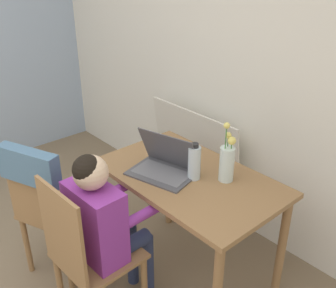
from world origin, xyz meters
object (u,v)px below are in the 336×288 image
object	(u,v)px
chair_spare	(43,193)
person_seated	(103,219)
laptop	(165,164)
flower_vase	(227,161)
water_bottle	(194,162)
chair_occupied	(87,256)

from	to	relation	value
chair_spare	person_seated	xyz separation A→B (m)	(0.47, 0.12, 0.02)
person_seated	laptop	distance (m)	0.48
person_seated	flower_vase	xyz separation A→B (m)	(0.27, 0.65, 0.22)
person_seated	flower_vase	distance (m)	0.74
laptop	person_seated	bearing A→B (deg)	-101.20
person_seated	flower_vase	size ratio (longest dim) A/B	2.96
chair_spare	person_seated	size ratio (longest dim) A/B	0.90
laptop	water_bottle	bearing A→B (deg)	11.82
person_seated	laptop	xyz separation A→B (m)	(-0.03, 0.45, 0.15)
flower_vase	water_bottle	xyz separation A→B (m)	(-0.13, -0.12, -0.02)
chair_occupied	chair_spare	distance (m)	0.50
person_seated	water_bottle	world-z (taller)	person_seated
person_seated	water_bottle	xyz separation A→B (m)	(0.13, 0.53, 0.20)
chair_spare	laptop	world-z (taller)	laptop
chair_spare	water_bottle	size ratio (longest dim) A/B	4.33
chair_spare	person_seated	bearing A→B (deg)	172.06
chair_occupied	chair_spare	size ratio (longest dim) A/B	0.99
person_seated	laptop	size ratio (longest dim) A/B	2.51
chair_spare	laptop	distance (m)	0.74
laptop	water_bottle	distance (m)	0.19
chair_occupied	laptop	size ratio (longest dim) A/B	2.24
chair_occupied	person_seated	xyz separation A→B (m)	(-0.00, 0.12, 0.18)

